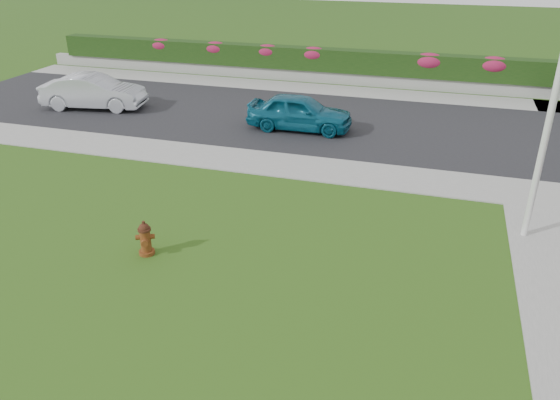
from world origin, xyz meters
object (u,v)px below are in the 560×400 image
(sedan_silver, at_px, (94,92))
(utility_pole, at_px, (547,131))
(fire_hydrant, at_px, (145,239))
(sedan_teal, at_px, (300,112))

(sedan_silver, bearing_deg, utility_pole, -121.64)
(fire_hydrant, distance_m, utility_pole, 9.62)
(sedan_teal, bearing_deg, fire_hydrant, 172.85)
(fire_hydrant, relative_size, sedan_silver, 0.20)
(fire_hydrant, bearing_deg, sedan_teal, 58.85)
(utility_pole, bearing_deg, sedan_teal, 139.65)
(fire_hydrant, xyz_separation_m, sedan_teal, (1.09, 9.94, 0.31))
(fire_hydrant, bearing_deg, utility_pole, -2.78)
(sedan_teal, height_order, utility_pole, utility_pole)
(utility_pole, bearing_deg, fire_hydrant, -157.87)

